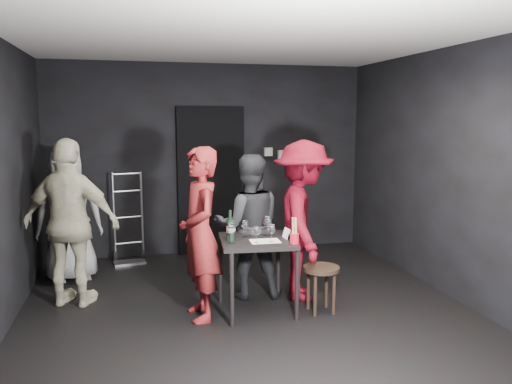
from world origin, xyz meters
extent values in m
cube|color=black|center=(0.00, 0.00, 0.00)|extent=(4.50, 5.00, 0.02)
cube|color=silver|center=(0.00, 0.00, 2.70)|extent=(4.50, 5.00, 0.02)
cube|color=black|center=(0.00, 2.50, 1.35)|extent=(4.50, 0.04, 2.70)
cube|color=black|center=(0.00, -2.50, 1.35)|extent=(4.50, 0.04, 2.70)
cube|color=black|center=(2.25, 0.00, 1.35)|extent=(0.04, 5.00, 2.70)
cube|color=black|center=(0.00, 2.44, 1.05)|extent=(0.95, 0.10, 2.10)
cube|color=#B7B7B2|center=(0.85, 2.45, 1.45)|extent=(0.12, 0.06, 0.12)
cube|color=#B7B7B2|center=(1.05, 2.45, 1.40)|extent=(0.10, 0.06, 0.14)
cylinder|color=#B2B2B7|center=(-1.35, 2.26, 0.61)|extent=(0.03, 0.03, 1.22)
cylinder|color=#B2B2B7|center=(-0.98, 2.26, 0.61)|extent=(0.03, 0.03, 1.22)
cube|color=#B2B2B7|center=(-1.17, 2.13, 0.01)|extent=(0.41, 0.22, 0.03)
cylinder|color=black|center=(-1.35, 2.29, 0.08)|extent=(0.04, 0.16, 0.16)
cylinder|color=black|center=(-0.98, 2.29, 0.08)|extent=(0.04, 0.16, 0.16)
cube|color=black|center=(0.10, 0.12, 0.73)|extent=(0.72, 0.72, 0.04)
cylinder|color=black|center=(-0.22, -0.20, 0.35)|extent=(0.04, 0.04, 0.71)
cylinder|color=black|center=(0.42, -0.20, 0.35)|extent=(0.04, 0.04, 0.71)
cylinder|color=black|center=(-0.22, 0.44, 0.35)|extent=(0.04, 0.04, 0.71)
cylinder|color=black|center=(0.42, 0.44, 0.35)|extent=(0.04, 0.04, 0.71)
cylinder|color=#38231B|center=(0.72, -0.06, 0.45)|extent=(0.37, 0.37, 0.04)
cylinder|color=#38231B|center=(0.82, 0.04, 0.21)|extent=(0.04, 0.04, 0.41)
cylinder|color=#38231B|center=(0.62, 0.04, 0.21)|extent=(0.04, 0.04, 0.41)
cylinder|color=#38231B|center=(0.62, -0.16, 0.21)|extent=(0.04, 0.04, 0.41)
cylinder|color=#38231B|center=(0.82, -0.16, 0.21)|extent=(0.04, 0.04, 0.41)
imported|color=maroon|center=(-0.47, 0.09, 0.94)|extent=(0.52, 0.73, 1.88)
imported|color=#252529|center=(0.12, 0.59, 0.81)|extent=(0.84, 0.53, 1.62)
imported|color=#5E0613|center=(0.68, 0.38, 0.98)|extent=(0.84, 1.36, 1.96)
imported|color=beige|center=(-1.71, 0.75, 1.02)|extent=(1.32, 0.98, 2.03)
imported|color=#939396|center=(-1.84, 1.61, 0.85)|extent=(0.89, 0.57, 1.70)
cube|color=white|center=(0.15, 0.00, 0.75)|extent=(0.30, 0.21, 0.00)
cylinder|color=black|center=(-0.18, 0.10, 0.86)|extent=(0.07, 0.07, 0.22)
cylinder|color=black|center=(-0.18, 0.10, 1.01)|extent=(0.03, 0.03, 0.09)
cylinder|color=white|center=(-0.18, 0.10, 0.87)|extent=(0.07, 0.07, 0.07)
cylinder|color=#B51022|center=(0.41, -0.14, 0.80)|extent=(0.09, 0.09, 0.10)
camera|label=1|loc=(-1.07, -4.58, 1.95)|focal=35.00mm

